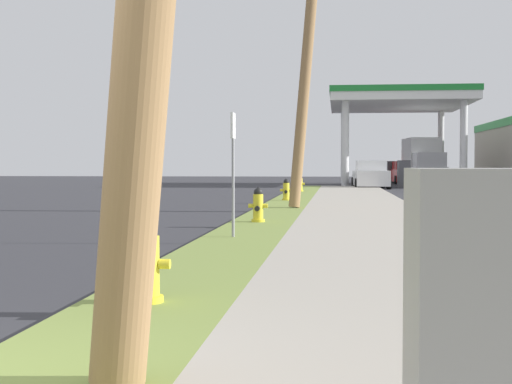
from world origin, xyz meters
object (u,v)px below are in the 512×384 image
at_px(street_sign_post, 233,148).
at_px(car_red_by_near_pump, 405,174).
at_px(fire_hydrant_third, 286,191).
at_px(utility_cabinet, 475,332).
at_px(fire_hydrant_nearest, 147,266).
at_px(utility_pole_midground, 309,32).
at_px(car_white_by_far_pump, 371,176).
at_px(fire_hydrant_second, 258,207).
at_px(fire_hydrant_fourth, 300,184).
at_px(truck_silver_at_forecourt, 423,163).

relative_size(street_sign_post, car_red_by_near_pump, 0.46).
xyz_separation_m(fire_hydrant_third, car_red_by_near_pump, (6.50, 27.49, 0.28)).
xyz_separation_m(utility_cabinet, car_red_by_near_pump, (4.19, 50.17, 0.03)).
xyz_separation_m(fire_hydrant_nearest, utility_pole_midground, (0.86, 15.23, 4.75)).
height_order(fire_hydrant_third, utility_pole_midground, utility_pole_midground).
height_order(street_sign_post, car_red_by_near_pump, street_sign_post).
bearing_deg(car_white_by_far_pump, street_sign_post, -96.90).
distance_m(fire_hydrant_third, car_red_by_near_pump, 28.25).
height_order(fire_hydrant_second, fire_hydrant_third, same).
bearing_deg(street_sign_post, utility_cabinet, -76.35).
bearing_deg(utility_cabinet, street_sign_post, 103.65).
height_order(utility_cabinet, street_sign_post, street_sign_post).
bearing_deg(utility_pole_midground, fire_hydrant_nearest, -93.24).
distance_m(fire_hydrant_second, street_sign_post, 3.55).
bearing_deg(fire_hydrant_third, utility_pole_midground, -76.87).
height_order(fire_hydrant_fourth, utility_pole_midground, utility_pole_midground).
relative_size(fire_hydrant_third, utility_cabinet, 0.61).
xyz_separation_m(car_red_by_near_pump, truck_silver_at_forecourt, (0.86, -2.97, 0.77)).
distance_m(fire_hydrant_nearest, street_sign_post, 6.21).
height_order(fire_hydrant_fourth, utility_cabinet, utility_cabinet).
bearing_deg(fire_hydrant_third, street_sign_post, -90.05).
xyz_separation_m(fire_hydrant_third, utility_cabinet, (2.31, -22.68, 0.25)).
height_order(fire_hydrant_nearest, utility_cabinet, utility_cabinet).
bearing_deg(fire_hydrant_fourth, truck_silver_at_forecourt, 65.44).
height_order(fire_hydrant_third, fire_hydrant_fourth, same).
relative_size(utility_pole_midground, truck_silver_at_forecourt, 1.53).
relative_size(fire_hydrant_fourth, utility_pole_midground, 0.07).
height_order(fire_hydrant_second, car_red_by_near_pump, car_red_by_near_pump).
relative_size(street_sign_post, car_white_by_far_pump, 0.46).
relative_size(fire_hydrant_third, car_red_by_near_pump, 0.16).
xyz_separation_m(fire_hydrant_fourth, street_sign_post, (-0.07, -21.65, 1.19)).
bearing_deg(fire_hydrant_nearest, fire_hydrant_fourth, 90.01).
distance_m(car_red_by_near_pump, truck_silver_at_forecourt, 3.19).
height_order(fire_hydrant_nearest, truck_silver_at_forecourt, truck_silver_at_forecourt).
relative_size(fire_hydrant_nearest, car_white_by_far_pump, 0.16).
height_order(fire_hydrant_second, street_sign_post, street_sign_post).
distance_m(fire_hydrant_third, fire_hydrant_fourth, 8.53).
bearing_deg(truck_silver_at_forecourt, car_red_by_near_pump, 106.19).
relative_size(fire_hydrant_second, street_sign_post, 0.35).
bearing_deg(utility_pole_midground, car_red_by_near_pump, 79.95).
height_order(car_red_by_near_pump, car_white_by_far_pump, same).
bearing_deg(fire_hydrant_fourth, car_red_by_near_pump, 71.23).
xyz_separation_m(fire_hydrant_fourth, utility_pole_midground, (0.87, -12.51, 4.75)).
relative_size(fire_hydrant_second, truck_silver_at_forecourt, 0.11).
bearing_deg(fire_hydrant_second, car_red_by_near_pump, 80.19).
xyz_separation_m(fire_hydrant_fourth, car_white_by_far_pump, (3.58, 8.46, 0.28)).
relative_size(utility_cabinet, street_sign_post, 0.58).
relative_size(fire_hydrant_third, fire_hydrant_fourth, 1.00).
relative_size(utility_pole_midground, utility_cabinet, 8.15).
bearing_deg(fire_hydrant_second, truck_silver_at_forecourt, 77.98).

